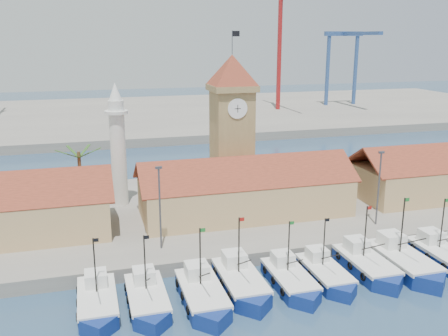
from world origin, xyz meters
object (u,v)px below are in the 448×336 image
object	(u,v)px
boat_0	(98,304)
boat_5	(326,275)
clock_tower	(232,125)
minaret	(118,144)

from	to	relation	value
boat_0	boat_5	xyz separation A→B (m)	(21.87, -0.35, -0.03)
boat_5	boat_0	bearing A→B (deg)	179.08
boat_0	clock_tower	world-z (taller)	clock_tower
minaret	boat_5	bearing A→B (deg)	-54.43
boat_0	minaret	world-z (taller)	minaret
boat_0	boat_5	size ratio (longest dim) A/B	1.04
clock_tower	minaret	xyz separation A→B (m)	(-15.00, 2.00, -2.23)
boat_0	boat_5	distance (m)	21.87
boat_5	minaret	xyz separation A→B (m)	(-17.89, 25.03, 9.04)
boat_0	clock_tower	size ratio (longest dim) A/B	0.40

